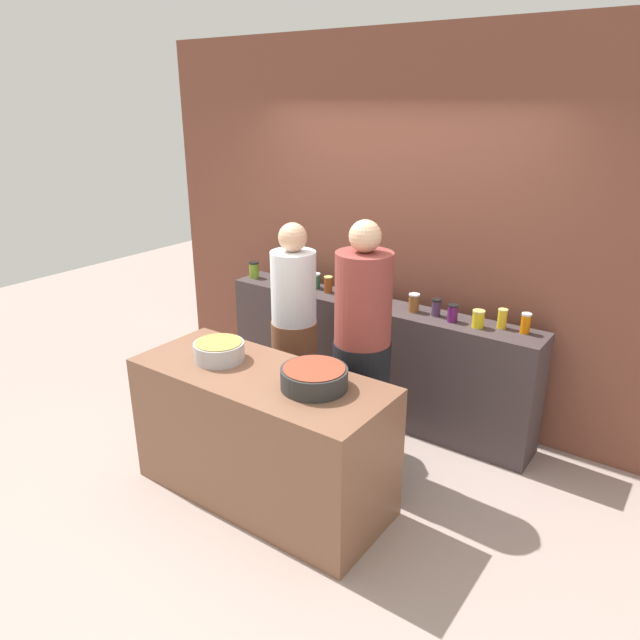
{
  "coord_description": "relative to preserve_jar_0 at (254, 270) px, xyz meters",
  "views": [
    {
      "loc": [
        2.24,
        -2.78,
        2.5
      ],
      "look_at": [
        0.0,
        0.35,
        1.05
      ],
      "focal_mm": 33.16,
      "sensor_mm": 36.0,
      "label": 1
    }
  ],
  "objects": [
    {
      "name": "prep_table",
      "position": [
        1.26,
        -1.39,
        -0.59
      ],
      "size": [
        1.7,
        0.7,
        0.89
      ],
      "primitive_type": "cube",
      "color": "brown",
      "rests_on": "ground"
    },
    {
      "name": "preserve_jar_7",
      "position": [
        1.21,
        -0.0,
        -0.0
      ],
      "size": [
        0.07,
        0.07,
        0.13
      ],
      "color": "red",
      "rests_on": "display_shelf"
    },
    {
      "name": "display_shelf",
      "position": [
        1.26,
        0.01,
        -0.55
      ],
      "size": [
        2.7,
        0.36,
        0.96
      ],
      "primitive_type": "cube",
      "color": "#3F3435",
      "rests_on": "ground"
    },
    {
      "name": "preserve_jar_12",
      "position": [
        2.27,
        0.08,
        -0.0
      ],
      "size": [
        0.07,
        0.07,
        0.14
      ],
      "color": "gold",
      "rests_on": "display_shelf"
    },
    {
      "name": "cook_with_tongs",
      "position": [
        0.89,
        -0.55,
        -0.28
      ],
      "size": [
        0.36,
        0.36,
        1.66
      ],
      "color": "brown",
      "rests_on": "ground"
    },
    {
      "name": "cooking_pot_center",
      "position": [
        1.65,
        -1.34,
        -0.08
      ],
      "size": [
        0.4,
        0.4,
        0.13
      ],
      "color": "#2D2D2D",
      "rests_on": "prep_table"
    },
    {
      "name": "preserve_jar_4",
      "position": [
        0.64,
        0.07,
        -0.01
      ],
      "size": [
        0.08,
        0.08,
        0.13
      ],
      "color": "#245839",
      "rests_on": "display_shelf"
    },
    {
      "name": "preserve_jar_8",
      "position": [
        1.6,
        0.02,
        -0.0
      ],
      "size": [
        0.09,
        0.09,
        0.14
      ],
      "color": "brown",
      "rests_on": "display_shelf"
    },
    {
      "name": "cook_in_cap",
      "position": [
        1.64,
        -0.78,
        -0.22
      ],
      "size": [
        0.39,
        0.39,
        1.8
      ],
      "color": "black",
      "rests_on": "ground"
    },
    {
      "name": "preserve_jar_0",
      "position": [
        0.0,
        0.0,
        0.0
      ],
      "size": [
        0.09,
        0.09,
        0.14
      ],
      "color": "olive",
      "rests_on": "display_shelf"
    },
    {
      "name": "preserve_jar_5",
      "position": [
        0.8,
        0.03,
        -0.0
      ],
      "size": [
        0.07,
        0.07,
        0.14
      ],
      "color": "brown",
      "rests_on": "display_shelf"
    },
    {
      "name": "cooking_pot_left",
      "position": [
        0.92,
        -1.38,
        -0.08
      ],
      "size": [
        0.33,
        0.33,
        0.13
      ],
      "color": "#B7B7BC",
      "rests_on": "prep_table"
    },
    {
      "name": "preserve_jar_10",
      "position": [
        1.93,
        -0.01,
        -0.01
      ],
      "size": [
        0.08,
        0.08,
        0.13
      ],
      "color": "#571755",
      "rests_on": "display_shelf"
    },
    {
      "name": "ground",
      "position": [
        1.26,
        -1.09,
        -1.03
      ],
      "size": [
        12.0,
        12.0,
        0.0
      ],
      "primitive_type": "plane",
      "color": "#A9938A"
    },
    {
      "name": "preserve_jar_6",
      "position": [
        1.0,
        0.03,
        -0.01
      ],
      "size": [
        0.08,
        0.08,
        0.12
      ],
      "color": "olive",
      "rests_on": "display_shelf"
    },
    {
      "name": "preserve_jar_2",
      "position": [
        0.41,
        0.08,
        0.0
      ],
      "size": [
        0.09,
        0.09,
        0.15
      ],
      "color": "olive",
      "rests_on": "display_shelf"
    },
    {
      "name": "preserve_jar_1",
      "position": [
        0.31,
        -0.01,
        -0.01
      ],
      "size": [
        0.07,
        0.07,
        0.12
      ],
      "color": "#265F2E",
      "rests_on": "display_shelf"
    },
    {
      "name": "preserve_jar_13",
      "position": [
        2.44,
        0.08,
        0.0
      ],
      "size": [
        0.07,
        0.07,
        0.15
      ],
      "color": "#D76606",
      "rests_on": "display_shelf"
    },
    {
      "name": "preserve_jar_9",
      "position": [
        1.78,
        0.04,
        -0.01
      ],
      "size": [
        0.07,
        0.07,
        0.13
      ],
      "color": "#472D4B",
      "rests_on": "display_shelf"
    },
    {
      "name": "preserve_jar_3",
      "position": [
        0.53,
        0.08,
        -0.02
      ],
      "size": [
        0.08,
        0.08,
        0.1
      ],
      "color": "olive",
      "rests_on": "display_shelf"
    },
    {
      "name": "storefront_wall",
      "position": [
        1.26,
        0.36,
        0.47
      ],
      "size": [
        4.8,
        0.12,
        3.0
      ],
      "primitive_type": "cube",
      "color": "brown",
      "rests_on": "ground"
    },
    {
      "name": "preserve_jar_11",
      "position": [
        2.13,
        -0.01,
        -0.01
      ],
      "size": [
        0.09,
        0.09,
        0.13
      ],
      "color": "gold",
      "rests_on": "display_shelf"
    }
  ]
}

